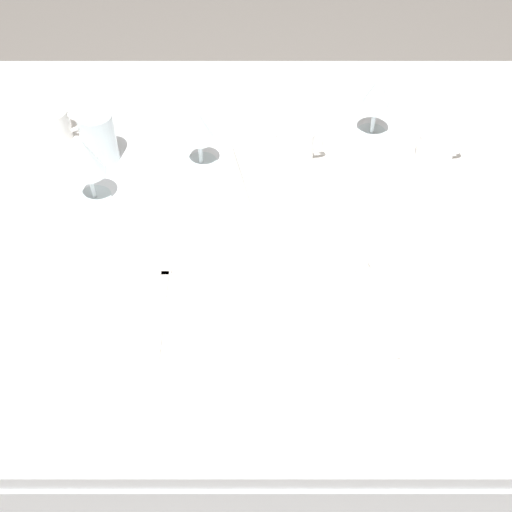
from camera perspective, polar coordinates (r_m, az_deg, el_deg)
name	(u,v)px	position (r m, az deg, el deg)	size (l,w,h in m)	color
ground_plane	(268,403)	(1.89, 1.06, -12.57)	(6.00, 6.00, 0.00)	slate
dining_table	(272,239)	(1.36, 1.44, 1.47)	(1.80, 1.11, 0.74)	white
dinner_plate	(256,312)	(1.12, -0.02, -4.91)	(0.26, 0.26, 0.02)	white
fork_outer	(163,300)	(1.15, -8.02, -3.83)	(0.02, 0.22, 0.00)	beige
dinner_knife	(349,313)	(1.14, 8.05, -4.90)	(0.02, 0.22, 0.00)	beige
spoon_soup	(366,296)	(1.16, 9.54, -3.41)	(0.03, 0.22, 0.01)	beige
spoon_dessert	(383,291)	(1.18, 10.93, -2.98)	(0.03, 0.23, 0.01)	beige
saucer_left	(295,161)	(1.41, 3.39, 8.22)	(0.14, 0.14, 0.01)	white
coffee_cup_left	(297,145)	(1.38, 3.54, 9.57)	(0.11, 0.08, 0.07)	white
saucer_right	(57,138)	(1.53, -16.87, 9.73)	(0.14, 0.14, 0.01)	white
coffee_cup_right	(53,123)	(1.51, -17.14, 10.91)	(0.11, 0.08, 0.07)	white
saucer_far	(434,162)	(1.45, 15.13, 7.87)	(0.13, 0.13, 0.01)	white
coffee_cup_far	(438,148)	(1.43, 15.50, 9.04)	(0.10, 0.08, 0.07)	white
wine_glass_centre	(379,95)	(1.45, 10.60, 13.51)	(0.07, 0.07, 0.15)	silver
wine_glass_left	(200,128)	(1.36, -4.85, 10.96)	(0.07, 0.07, 0.14)	silver
wine_glass_far	(88,160)	(1.30, -14.36, 8.08)	(0.07, 0.07, 0.14)	silver
drink_tumbler	(101,140)	(1.43, -13.29, 9.78)	(0.07, 0.07, 0.11)	silver
napkin_folded	(233,172)	(1.25, -2.04, 7.29)	(0.08, 0.08, 0.17)	white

